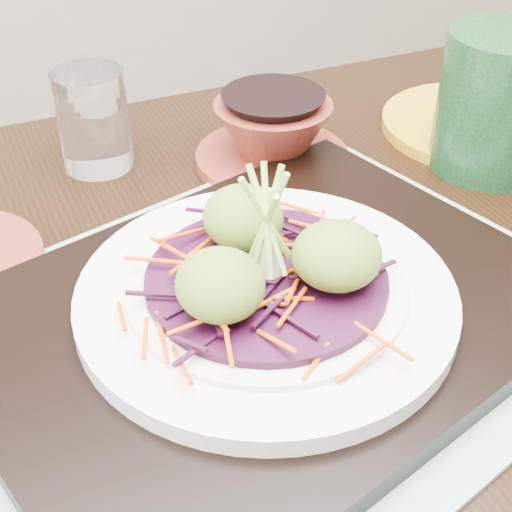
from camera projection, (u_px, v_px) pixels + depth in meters
name	position (u px, v px, depth m)	size (l,w,h in m)	color
dining_table	(250.00, 412.00, 0.62)	(1.31, 0.90, 0.80)	black
placemat	(266.00, 325.00, 0.55)	(0.50, 0.39, 0.00)	#7CA097
serving_tray	(266.00, 313.00, 0.54)	(0.44, 0.33, 0.02)	black
white_plate	(266.00, 294.00, 0.53)	(0.28, 0.28, 0.02)	silver
cabbage_bed	(266.00, 279.00, 0.52)	(0.18, 0.18, 0.01)	black
carrot_julienne	(266.00, 269.00, 0.52)	(0.22, 0.22, 0.01)	#CA4303
guacamole_scoops	(267.00, 251.00, 0.51)	(0.15, 0.14, 0.05)	#5D7523
scallion_garnish	(267.00, 226.00, 0.49)	(0.07, 0.07, 0.10)	#8EC74F
water_glass	(93.00, 120.00, 0.72)	(0.07, 0.07, 0.10)	white
terracotta_bowl_set	(273.00, 137.00, 0.74)	(0.21, 0.21, 0.07)	maroon
yellow_plate	(476.00, 125.00, 0.81)	(0.21, 0.21, 0.01)	#C38615
green_jar	(498.00, 102.00, 0.71)	(0.12, 0.12, 0.14)	#18441B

